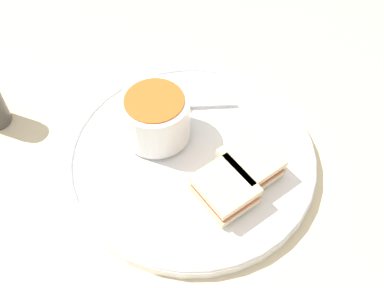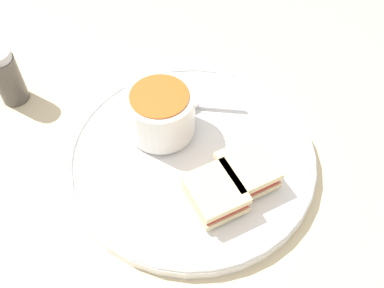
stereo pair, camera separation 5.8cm
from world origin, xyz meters
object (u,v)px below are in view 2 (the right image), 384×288
object	(u,v)px
sandwich_half_near	(215,193)
sandwich_half_far	(247,170)
salt_shaker	(7,77)
spoon	(192,104)
soup_bowl	(161,112)

from	to	relation	value
sandwich_half_near	sandwich_half_far	world-z (taller)	same
sandwich_half_near	salt_shaker	xyz separation A→B (m)	(0.35, 0.02, 0.01)
spoon	sandwich_half_far	size ratio (longest dim) A/B	1.08
spoon	sandwich_half_far	xyz separation A→B (m)	(-0.13, 0.06, 0.01)
sandwich_half_far	salt_shaker	xyz separation A→B (m)	(0.36, 0.07, 0.01)
spoon	sandwich_half_far	world-z (taller)	sandwich_half_far
spoon	sandwich_half_near	world-z (taller)	sandwich_half_near
sandwich_half_near	salt_shaker	distance (m)	0.35
spoon	salt_shaker	bearing A→B (deg)	-1.40
sandwich_half_near	soup_bowl	bearing A→B (deg)	-22.19
soup_bowl	sandwich_half_far	size ratio (longest dim) A/B	1.04
sandwich_half_near	salt_shaker	bearing A→B (deg)	3.61
sandwich_half_far	salt_shaker	size ratio (longest dim) A/B	0.98
soup_bowl	salt_shaker	distance (m)	0.24
soup_bowl	salt_shaker	xyz separation A→B (m)	(0.23, 0.07, -0.01)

